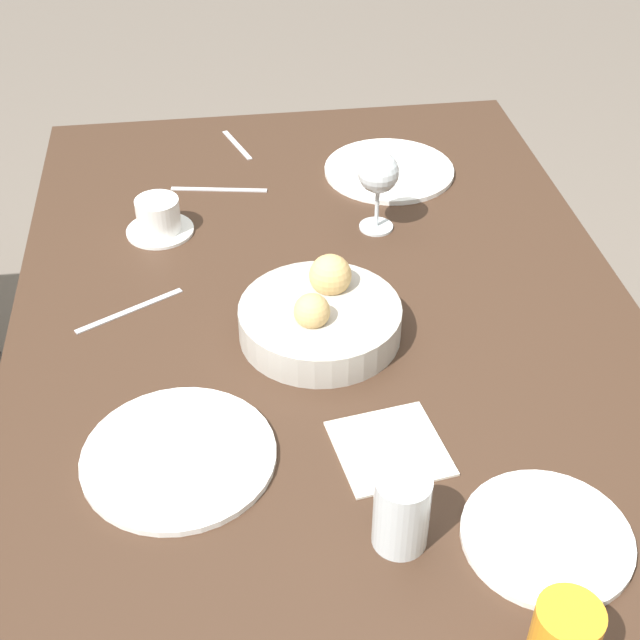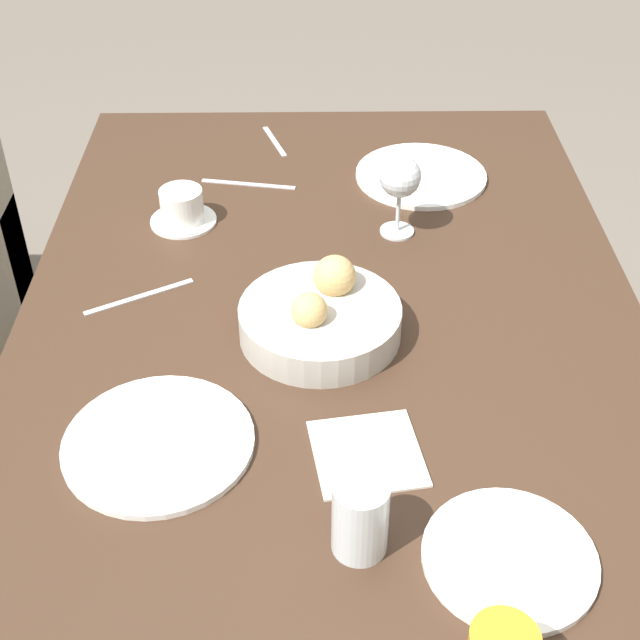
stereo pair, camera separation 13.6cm
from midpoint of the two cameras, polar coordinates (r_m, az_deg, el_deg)
name	(u,v)px [view 2 (the right image)]	position (r m, az deg, el deg)	size (l,w,h in m)	color
ground_plane	(329,593)	(1.99, 2.61, -17.16)	(10.00, 10.00, 0.00)	#6B6056
dining_table	(331,361)	(1.50, 3.32, -2.77)	(1.59, 1.04, 0.74)	#3D281C
bread_basket	(321,317)	(1.41, 2.80, 0.08)	(0.26, 0.26, 0.11)	#B2ADA3
plate_near_left	(510,558)	(1.16, 15.46, -14.64)	(0.22, 0.22, 0.01)	white
plate_near_right	(421,175)	(1.87, 8.58, 9.08)	(0.27, 0.27, 0.01)	white
plate_far_center	(159,443)	(1.26, -7.25, -7.93)	(0.27, 0.27, 0.01)	white
water_tumbler	(360,517)	(1.10, 6.21, -12.61)	(0.07, 0.07, 0.11)	silver
wine_glass	(400,180)	(1.63, 7.57, 8.83)	(0.08, 0.08, 0.16)	silver
coffee_cup	(182,208)	(1.70, -6.56, 7.06)	(0.13, 0.13, 0.07)	white
fork_silver	(140,297)	(1.52, -9.00, 1.38)	(0.10, 0.18, 0.00)	#B7B7BC
knife_silver	(248,184)	(1.83, -2.47, 8.61)	(0.05, 0.19, 0.00)	#B7B7BC
spoon_coffee	(275,141)	(1.99, -0.95, 11.31)	(0.14, 0.06, 0.00)	#B7B7BC
napkin	(367,453)	(1.24, 6.20, -8.62)	(0.17, 0.17, 0.00)	silver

